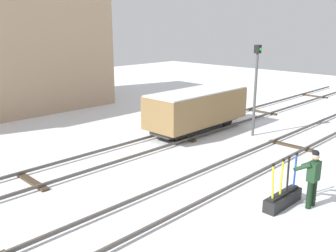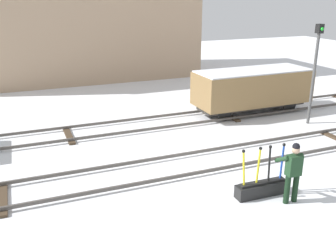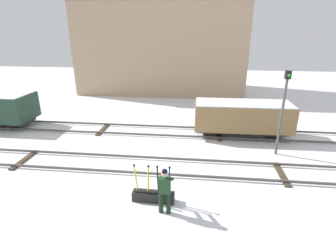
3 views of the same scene
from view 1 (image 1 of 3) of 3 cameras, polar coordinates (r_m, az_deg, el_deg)
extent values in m
plane|color=white|center=(11.99, 5.03, -9.41)|extent=(60.00, 60.00, 0.00)
cube|color=#4C4742|center=(11.53, 7.83, -9.81)|extent=(44.00, 0.07, 0.10)
cube|color=#4C4742|center=(12.36, 2.45, -7.91)|extent=(44.00, 0.07, 0.10)
cube|color=#423323|center=(16.64, 18.07, -2.85)|extent=(0.24, 1.94, 0.08)
cube|color=#4C4742|center=(14.26, -5.93, -4.78)|extent=(44.00, 0.07, 0.10)
cube|color=#4C4742|center=(15.34, -9.37, -3.45)|extent=(44.00, 0.07, 0.10)
cube|color=#423323|center=(13.13, -20.01, -7.87)|extent=(0.24, 1.94, 0.08)
cube|color=#423323|center=(17.08, 1.65, -1.64)|extent=(0.24, 1.94, 0.08)
cube|color=#423323|center=(22.58, 13.94, 2.09)|extent=(0.24, 1.94, 0.08)
cube|color=#423323|center=(28.76, 21.21, 4.25)|extent=(0.24, 1.94, 0.08)
cube|color=black|center=(11.30, 16.99, -10.63)|extent=(1.53, 0.40, 0.36)
cube|color=black|center=(11.22, 17.07, -9.66)|extent=(1.37, 0.24, 0.06)
cylinder|color=yellow|center=(10.52, 15.62, -8.30)|extent=(0.15, 0.06, 1.05)
sphere|color=black|center=(10.29, 15.69, -5.70)|extent=(0.09, 0.09, 0.09)
cylinder|color=yellow|center=(10.88, 16.83, -7.58)|extent=(0.10, 0.06, 1.05)
sphere|color=black|center=(10.72, 17.10, -4.96)|extent=(0.09, 0.09, 0.09)
cylinder|color=black|center=(11.17, 17.71, -7.07)|extent=(0.09, 0.06, 1.05)
sphere|color=black|center=(10.97, 17.89, -4.55)|extent=(0.09, 0.09, 0.09)
cylinder|color=#1E47B7|center=(11.50, 18.69, -6.49)|extent=(0.08, 0.06, 1.05)
sphere|color=black|center=(11.34, 18.93, -4.01)|extent=(0.09, 0.09, 0.09)
cylinder|color=black|center=(11.29, 20.62, -9.78)|extent=(0.15, 0.15, 0.79)
cylinder|color=black|center=(11.51, 21.19, -9.36)|extent=(0.15, 0.15, 0.79)
cube|color=#1E3D23|center=(11.15, 21.23, -6.40)|extent=(0.39, 0.25, 0.56)
sphere|color=tan|center=(11.00, 21.45, -4.32)|extent=(0.21, 0.21, 0.21)
sphere|color=black|center=(10.98, 21.49, -3.89)|extent=(0.19, 0.19, 0.19)
cylinder|color=#1E3D23|center=(11.02, 19.74, -5.91)|extent=(0.12, 0.52, 0.36)
cylinder|color=#1E3D23|center=(11.37, 20.73, -5.29)|extent=(0.12, 0.51, 0.37)
cylinder|color=#4C4C4C|center=(17.42, 13.03, 4.52)|extent=(0.12, 0.12, 3.75)
cube|color=black|center=(17.17, 13.45, 11.27)|extent=(0.24, 0.24, 0.36)
sphere|color=green|center=(17.10, 13.82, 11.24)|extent=(0.14, 0.14, 0.14)
cube|color=#2D2B28|center=(17.88, 4.39, 0.29)|extent=(5.09, 1.24, 0.20)
cube|color=olive|center=(17.69, 4.44, 2.86)|extent=(5.36, 2.03, 1.44)
cube|color=silver|center=(17.54, 4.49, 5.25)|extent=(5.25, 1.95, 0.06)
cylinder|color=black|center=(16.28, 1.95, -1.34)|extent=(0.70, 0.11, 0.70)
cylinder|color=black|center=(17.00, -0.75, -0.62)|extent=(0.70, 0.11, 0.70)
cylinder|color=black|center=(18.92, 9.00, 0.82)|extent=(0.70, 0.11, 0.70)
cylinder|color=black|center=(19.53, 6.42, 1.37)|extent=(0.70, 0.11, 0.70)
camera|label=2|loc=(4.62, 89.28, 3.97)|focal=40.95mm
camera|label=3|loc=(11.17, 64.13, 11.61)|focal=28.04mm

